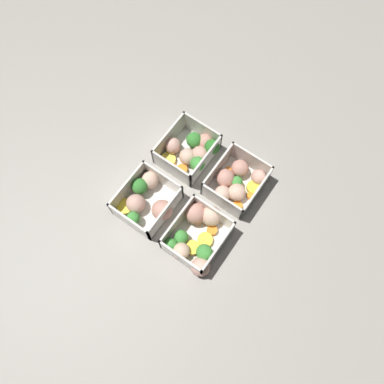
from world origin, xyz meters
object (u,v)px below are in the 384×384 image
Objects in this scene: container_near_right at (236,182)px; container_far_right at (191,151)px; container_near_left at (197,236)px; container_far_left at (146,200)px.

container_far_right is at bearing 87.53° from container_near_right.
container_near_left is 0.17m from container_near_right.
container_far_right is (0.01, 0.14, 0.00)m from container_near_right.
container_far_right is (0.17, 0.14, -0.00)m from container_near_left.
container_far_left is (0.00, 0.15, 0.00)m from container_near_left.
container_near_left is at bearing -141.19° from container_far_right.
container_near_right and container_far_left have the same top height.
container_near_left and container_near_right have the same top height.
container_near_left is 0.15m from container_far_left.
container_near_right is at bearing -92.47° from container_far_right.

